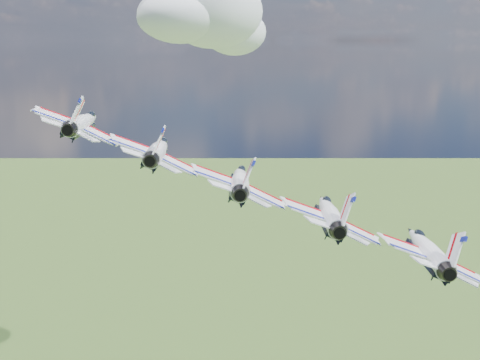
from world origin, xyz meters
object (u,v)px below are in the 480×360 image
object	(u,v)px
jet_0	(83,122)
jet_4	(427,249)
jet_1	(158,150)
jet_2	(240,180)
jet_3	(329,213)

from	to	relation	value
jet_0	jet_4	xyz separation A→B (m)	(36.07, -28.58, -12.48)
jet_1	jet_4	distance (m)	35.76
jet_0	jet_4	distance (m)	47.68
jet_2	jet_3	size ratio (longest dim) A/B	1.00
jet_0	jet_2	bearing A→B (deg)	-22.29
jet_4	jet_0	bearing A→B (deg)	157.71
jet_1	jet_3	bearing A→B (deg)	-22.29
jet_3	jet_1	bearing A→B (deg)	157.71
jet_1	jet_2	xyz separation A→B (m)	(9.02, -7.14, -3.12)
jet_4	jet_1	bearing A→B (deg)	157.71
jet_0	jet_4	world-z (taller)	jet_0
jet_1	jet_3	distance (m)	23.84
jet_2	jet_3	xyz separation A→B (m)	(9.02, -7.14, -3.12)
jet_1	jet_2	size ratio (longest dim) A/B	1.00
jet_2	jet_1	bearing A→B (deg)	157.71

